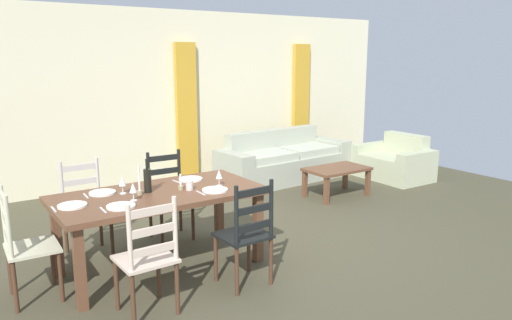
% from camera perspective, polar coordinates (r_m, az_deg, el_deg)
% --- Properties ---
extents(ground_plane, '(9.60, 9.60, 0.02)m').
position_cam_1_polar(ground_plane, '(5.41, 1.62, -9.68)').
color(ground_plane, '#46422F').
extents(wall_far, '(9.60, 0.16, 2.70)m').
position_cam_1_polar(wall_far, '(7.96, -12.49, 7.13)').
color(wall_far, beige).
rests_on(wall_far, ground_plane).
extents(curtain_panel_left, '(0.35, 0.08, 2.20)m').
position_cam_1_polar(curtain_panel_left, '(8.10, -8.07, 5.60)').
color(curtain_panel_left, gold).
rests_on(curtain_panel_left, ground_plane).
extents(curtain_panel_right, '(0.35, 0.08, 2.20)m').
position_cam_1_polar(curtain_panel_right, '(9.40, 5.22, 6.54)').
color(curtain_panel_right, gold).
rests_on(curtain_panel_right, ground_plane).
extents(dining_table, '(1.90, 0.96, 0.75)m').
position_cam_1_polar(dining_table, '(4.66, -11.13, -4.72)').
color(dining_table, brown).
rests_on(dining_table, ground_plane).
extents(dining_chair_near_left, '(0.43, 0.41, 0.96)m').
position_cam_1_polar(dining_chair_near_left, '(3.91, -12.44, -11.00)').
color(dining_chair_near_left, beige).
rests_on(dining_chair_near_left, ground_plane).
extents(dining_chair_near_right, '(0.43, 0.41, 0.96)m').
position_cam_1_polar(dining_chair_near_right, '(4.30, -1.12, -8.55)').
color(dining_chair_near_right, black).
rests_on(dining_chair_near_right, ground_plane).
extents(dining_chair_far_left, '(0.43, 0.41, 0.96)m').
position_cam_1_polar(dining_chair_far_left, '(5.28, -19.21, -5.31)').
color(dining_chair_far_left, beige).
rests_on(dining_chair_far_left, ground_plane).
extents(dining_chair_far_right, '(0.44, 0.42, 0.96)m').
position_cam_1_polar(dining_chair_far_right, '(5.51, -10.08, -4.08)').
color(dining_chair_far_right, black).
rests_on(dining_chair_far_right, ground_plane).
extents(dining_chair_head_west, '(0.42, 0.44, 0.96)m').
position_cam_1_polar(dining_chair_head_west, '(4.46, -25.25, -8.97)').
color(dining_chair_head_west, beige).
rests_on(dining_chair_head_west, ground_plane).
extents(dinner_plate_near_left, '(0.24, 0.24, 0.02)m').
position_cam_1_polar(dinner_plate_near_left, '(4.26, -15.41, -5.19)').
color(dinner_plate_near_left, white).
rests_on(dinner_plate_near_left, dining_table).
extents(fork_near_left, '(0.02, 0.17, 0.01)m').
position_cam_1_polar(fork_near_left, '(4.22, -17.34, -5.56)').
color(fork_near_left, silver).
rests_on(fork_near_left, dining_table).
extents(dinner_plate_near_right, '(0.24, 0.24, 0.02)m').
position_cam_1_polar(dinner_plate_near_right, '(4.61, -4.79, -3.49)').
color(dinner_plate_near_right, white).
rests_on(dinner_plate_near_right, dining_table).
extents(fork_near_right, '(0.02, 0.17, 0.01)m').
position_cam_1_polar(fork_near_right, '(4.54, -6.44, -3.83)').
color(fork_near_right, silver).
rests_on(fork_near_right, dining_table).
extents(dinner_plate_far_left, '(0.24, 0.24, 0.02)m').
position_cam_1_polar(dinner_plate_far_left, '(4.72, -17.41, -3.64)').
color(dinner_plate_far_left, white).
rests_on(dinner_plate_far_left, dining_table).
extents(fork_far_left, '(0.03, 0.17, 0.01)m').
position_cam_1_polar(fork_far_left, '(4.68, -19.16, -3.96)').
color(fork_far_left, silver).
rests_on(fork_far_left, dining_table).
extents(dinner_plate_far_right, '(0.24, 0.24, 0.02)m').
position_cam_1_polar(dinner_plate_far_right, '(5.04, -7.60, -2.21)').
color(dinner_plate_far_right, white).
rests_on(dinner_plate_far_right, dining_table).
extents(fork_far_right, '(0.03, 0.17, 0.01)m').
position_cam_1_polar(fork_far_right, '(4.98, -9.14, -2.51)').
color(fork_far_right, silver).
rests_on(fork_far_right, dining_table).
extents(dinner_plate_head_west, '(0.24, 0.24, 0.02)m').
position_cam_1_polar(dinner_plate_head_west, '(4.41, -20.55, -4.97)').
color(dinner_plate_head_west, white).
rests_on(dinner_plate_head_west, dining_table).
extents(fork_head_west, '(0.02, 0.17, 0.01)m').
position_cam_1_polar(fork_head_west, '(4.38, -22.45, -5.31)').
color(fork_head_west, silver).
rests_on(fork_head_west, dining_table).
extents(wine_bottle, '(0.07, 0.07, 0.32)m').
position_cam_1_polar(wine_bottle, '(4.63, -12.49, -2.28)').
color(wine_bottle, black).
rests_on(wine_bottle, dining_table).
extents(wine_glass_near_left, '(0.06, 0.06, 0.16)m').
position_cam_1_polar(wine_glass_near_left, '(4.39, -14.09, -3.23)').
color(wine_glass_near_left, white).
rests_on(wine_glass_near_left, dining_table).
extents(wine_glass_near_right, '(0.06, 0.06, 0.16)m').
position_cam_1_polar(wine_glass_near_right, '(4.75, -4.32, -1.73)').
color(wine_glass_near_right, white).
rests_on(wine_glass_near_right, dining_table).
extents(wine_glass_far_left, '(0.06, 0.06, 0.16)m').
position_cam_1_polar(wine_glass_far_left, '(4.64, -15.26, -2.47)').
color(wine_glass_far_left, white).
rests_on(wine_glass_far_left, dining_table).
extents(coffee_cup_primary, '(0.07, 0.07, 0.09)m').
position_cam_1_polar(coffee_cup_primary, '(4.66, -7.73, -2.93)').
color(coffee_cup_primary, beige).
rests_on(coffee_cup_primary, dining_table).
extents(candle_tall, '(0.05, 0.05, 0.27)m').
position_cam_1_polar(candle_tall, '(4.57, -13.38, -3.00)').
color(candle_tall, '#998C66').
rests_on(candle_tall, dining_table).
extents(candle_short, '(0.05, 0.05, 0.16)m').
position_cam_1_polar(candle_short, '(4.67, -8.74, -2.97)').
color(candle_short, '#998C66').
rests_on(candle_short, dining_table).
extents(couch, '(2.32, 0.93, 0.80)m').
position_cam_1_polar(couch, '(8.00, 3.05, -0.24)').
color(couch, '#A6AB96').
rests_on(couch, ground_plane).
extents(coffee_table, '(0.90, 0.56, 0.42)m').
position_cam_1_polar(coffee_table, '(7.13, 9.36, -1.40)').
color(coffee_table, brown).
rests_on(coffee_table, ground_plane).
extents(armchair_upholstered, '(0.82, 1.17, 0.72)m').
position_cam_1_polar(armchair_upholstered, '(8.44, 15.90, -0.35)').
color(armchair_upholstered, '#B4BA96').
rests_on(armchair_upholstered, ground_plane).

